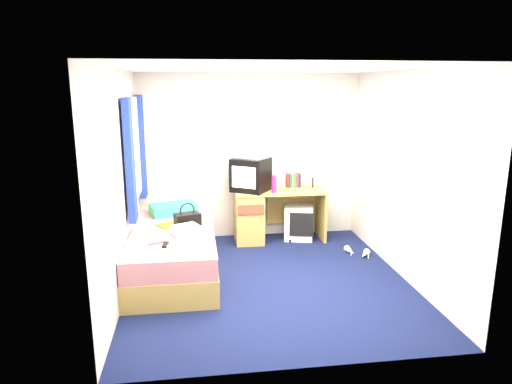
{
  "coord_description": "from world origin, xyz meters",
  "views": [
    {
      "loc": [
        -0.81,
        -4.88,
        2.24
      ],
      "look_at": [
        -0.05,
        0.7,
        0.91
      ],
      "focal_mm": 32.0,
      "sensor_mm": 36.0,
      "label": 1
    }
  ],
  "objects": [
    {
      "name": "remote_control",
      "position": [
        -1.15,
        -0.13,
        0.55
      ],
      "size": [
        0.07,
        0.17,
        0.02
      ],
      "primitive_type": "cube",
      "rotation": [
        0.0,
        0.0,
        -0.14
      ],
      "color": "black",
      "rests_on": "bed"
    },
    {
      "name": "magazine",
      "position": [
        -1.15,
        0.56,
        0.55
      ],
      "size": [
        0.33,
        0.35,
        0.01
      ],
      "primitive_type": "cube",
      "rotation": [
        0.0,
        0.0,
        0.6
      ],
      "color": "#D0F21A",
      "rests_on": "bed"
    },
    {
      "name": "bed",
      "position": [
        -1.1,
        0.38,
        0.27
      ],
      "size": [
        1.01,
        2.0,
        0.54
      ],
      "color": "tan",
      "rests_on": "ground"
    },
    {
      "name": "room_shell",
      "position": [
        0.0,
        0.0,
        1.45
      ],
      "size": [
        3.4,
        3.4,
        3.4
      ],
      "color": "white",
      "rests_on": "ground"
    },
    {
      "name": "ground",
      "position": [
        0.0,
        0.0,
        0.0
      ],
      "size": [
        3.4,
        3.4,
        0.0
      ],
      "primitive_type": "plane",
      "color": "#0C1438",
      "rests_on": "ground"
    },
    {
      "name": "window_assembly",
      "position": [
        -1.55,
        0.9,
        1.42
      ],
      "size": [
        0.11,
        1.42,
        1.4
      ],
      "color": "silver",
      "rests_on": "room_shell"
    },
    {
      "name": "book_row",
      "position": [
        0.63,
        1.6,
        0.85
      ],
      "size": [
        0.2,
        0.13,
        0.2
      ],
      "color": "maroon",
      "rests_on": "desk"
    },
    {
      "name": "storage_cube",
      "position": [
        0.69,
        1.44,
        0.25
      ],
      "size": [
        0.49,
        0.49,
        0.51
      ],
      "primitive_type": "cube",
      "rotation": [
        0.0,
        0.0,
        -0.23
      ],
      "color": "white",
      "rests_on": "ground"
    },
    {
      "name": "aerosol_can",
      "position": [
        0.22,
        1.44,
        0.85
      ],
      "size": [
        0.06,
        0.06,
        0.2
      ],
      "primitive_type": "cylinder",
      "rotation": [
        0.0,
        0.0,
        0.14
      ],
      "color": "white",
      "rests_on": "desk"
    },
    {
      "name": "vcr",
      "position": [
        -0.02,
        1.44,
        1.26
      ],
      "size": [
        0.52,
        0.5,
        0.08
      ],
      "primitive_type": "cube",
      "rotation": [
        0.0,
        0.0,
        -0.67
      ],
      "color": "#B1B1B3",
      "rests_on": "crt_tv"
    },
    {
      "name": "crt_tv",
      "position": [
        -0.03,
        1.44,
        0.99
      ],
      "size": [
        0.63,
        0.62,
        0.47
      ],
      "rotation": [
        0.0,
        0.0,
        -0.58
      ],
      "color": "black",
      "rests_on": "desk"
    },
    {
      "name": "pink_water_bottle",
      "position": [
        0.29,
        1.28,
        0.86
      ],
      "size": [
        0.07,
        0.07,
        0.23
      ],
      "primitive_type": "cylinder",
      "rotation": [
        0.0,
        0.0,
        0.04
      ],
      "color": "#F1227D",
      "rests_on": "desk"
    },
    {
      "name": "water_bottle",
      "position": [
        -1.24,
        -0.04,
        0.58
      ],
      "size": [
        0.21,
        0.13,
        0.07
      ],
      "primitive_type": "cylinder",
      "rotation": [
        0.0,
        1.57,
        0.35
      ],
      "color": "white",
      "rests_on": "bed"
    },
    {
      "name": "towel",
      "position": [
        -0.94,
        0.23,
        0.59
      ],
      "size": [
        0.37,
        0.35,
        0.1
      ],
      "primitive_type": "cube",
      "rotation": [
        0.0,
        0.0,
        0.43
      ],
      "color": "silver",
      "rests_on": "bed"
    },
    {
      "name": "handbag",
      "position": [
        -0.92,
        0.57,
        0.62
      ],
      "size": [
        0.35,
        0.26,
        0.29
      ],
      "rotation": [
        0.0,
        0.0,
        0.33
      ],
      "color": "black",
      "rests_on": "bed"
    },
    {
      "name": "desk",
      "position": [
        0.12,
        1.44,
        0.41
      ],
      "size": [
        1.3,
        0.55,
        0.75
      ],
      "color": "tan",
      "rests_on": "ground"
    },
    {
      "name": "picture_frame",
      "position": [
        0.92,
        1.56,
        0.82
      ],
      "size": [
        0.06,
        0.12,
        0.14
      ],
      "primitive_type": "cube",
      "rotation": [
        0.0,
        0.0,
        -0.33
      ],
      "color": "black",
      "rests_on": "desk"
    },
    {
      "name": "pillow",
      "position": [
        -1.11,
        1.13,
        0.6
      ],
      "size": [
        0.68,
        0.54,
        0.13
      ],
      "primitive_type": "cube",
      "rotation": [
        0.0,
        0.0,
        0.31
      ],
      "color": "#1A65AE",
      "rests_on": "bed"
    },
    {
      "name": "white_heels",
      "position": [
        1.31,
        0.64,
        0.04
      ],
      "size": [
        0.31,
        0.37,
        0.09
      ],
      "color": "white",
      "rests_on": "ground"
    },
    {
      "name": "colour_swatch_fan",
      "position": [
        -1.07,
        -0.2,
        0.55
      ],
      "size": [
        0.22,
        0.15,
        0.01
      ],
      "primitive_type": "cube",
      "rotation": [
        0.0,
        0.0,
        -0.44
      ],
      "color": "gold",
      "rests_on": "bed"
    }
  ]
}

